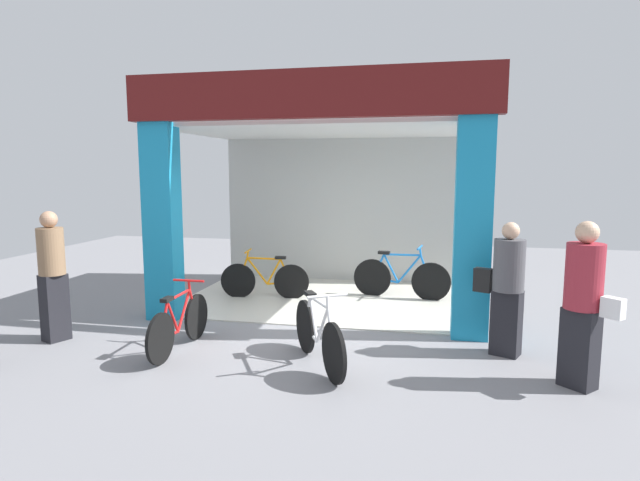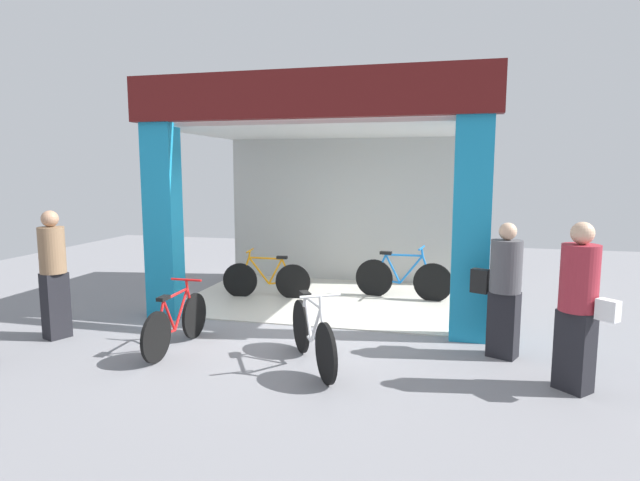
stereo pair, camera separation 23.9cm
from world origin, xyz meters
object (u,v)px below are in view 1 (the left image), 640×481
object	(u,v)px
pedestrian_2	(583,302)
bicycle_inside_0	(265,279)
bicycle_parked_1	(318,335)
pedestrian_0	(53,275)
pedestrian_1	(507,287)
bicycle_inside_1	(401,278)
bicycle_parked_0	(179,324)

from	to	relation	value
pedestrian_2	bicycle_inside_0	bearing A→B (deg)	146.08
bicycle_inside_0	pedestrian_2	size ratio (longest dim) A/B	0.90
bicycle_parked_1	pedestrian_0	size ratio (longest dim) A/B	0.84
pedestrian_0	pedestrian_1	distance (m)	5.79
bicycle_parked_1	pedestrian_1	xyz separation A→B (m)	(2.14, 0.85, 0.48)
pedestrian_0	pedestrian_1	xyz separation A→B (m)	(5.75, 0.68, -0.04)
pedestrian_1	pedestrian_2	size ratio (longest dim) A/B	0.94
bicycle_parked_1	pedestrian_2	distance (m)	2.82
bicycle_inside_1	pedestrian_2	size ratio (longest dim) A/B	0.98
bicycle_parked_0	pedestrian_0	xyz separation A→B (m)	(-1.80, 0.03, 0.55)
pedestrian_0	bicycle_parked_1	bearing A→B (deg)	-2.83
pedestrian_0	pedestrian_1	bearing A→B (deg)	6.70
bicycle_inside_0	pedestrian_0	distance (m)	3.44
pedestrian_1	pedestrian_2	distance (m)	1.07
bicycle_inside_0	bicycle_parked_0	world-z (taller)	bicycle_inside_0
pedestrian_0	pedestrian_2	xyz separation A→B (m)	(6.37, -0.19, 0.02)
pedestrian_1	pedestrian_2	bearing A→B (deg)	-54.18
bicycle_parked_0	bicycle_parked_1	size ratio (longest dim) A/B	1.07
bicycle_parked_1	pedestrian_0	xyz separation A→B (m)	(-3.60, 0.18, 0.52)
pedestrian_1	pedestrian_2	xyz separation A→B (m)	(0.63, -0.87, 0.06)
bicycle_inside_1	bicycle_parked_1	xyz separation A→B (m)	(-0.74, -3.42, -0.01)
pedestrian_2	bicycle_parked_1	bearing A→B (deg)	179.73
pedestrian_0	pedestrian_2	distance (m)	6.37
bicycle_parked_1	pedestrian_1	bearing A→B (deg)	21.69
bicycle_inside_0	bicycle_parked_0	xyz separation A→B (m)	(-0.21, -2.78, -0.00)
bicycle_parked_0	pedestrian_1	world-z (taller)	pedestrian_1
bicycle_inside_1	bicycle_parked_1	distance (m)	3.50
bicycle_inside_0	pedestrian_1	distance (m)	4.30
bicycle_inside_1	pedestrian_1	xyz separation A→B (m)	(1.41, -2.57, 0.47)
bicycle_parked_0	bicycle_inside_1	bearing A→B (deg)	52.29
pedestrian_0	pedestrian_2	size ratio (longest dim) A/B	0.99
bicycle_inside_0	bicycle_parked_0	size ratio (longest dim) A/B	1.01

